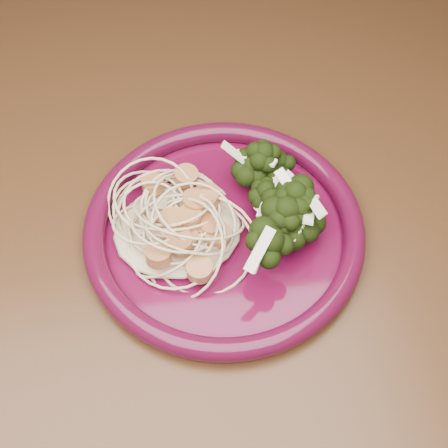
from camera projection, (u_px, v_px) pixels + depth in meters
dining_table at (222, 248)px, 0.74m from camera, size 1.20×0.80×0.75m
dinner_plate at (224, 229)px, 0.62m from camera, size 0.31×0.31×0.02m
spaghetti_pile at (177, 226)px, 0.61m from camera, size 0.14×0.12×0.03m
scallop_cluster at (175, 204)px, 0.58m from camera, size 0.14×0.14×0.04m
broccoli_pile at (282, 215)px, 0.61m from camera, size 0.10×0.15×0.05m
onion_garnish at (285, 196)px, 0.58m from camera, size 0.07×0.10×0.05m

